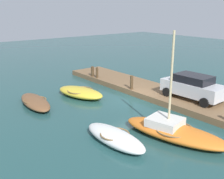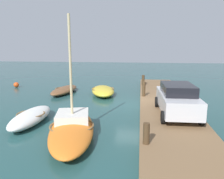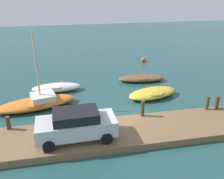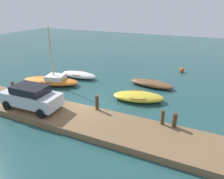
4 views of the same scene
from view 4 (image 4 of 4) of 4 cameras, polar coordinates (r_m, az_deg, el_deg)
The scene contains 12 objects.
ground_plane at distance 16.04m, azimuth -5.81°, elevation -4.98°, with size 84.00×84.00×0.00m, color #234C4C.
dock_platform at distance 14.35m, azimuth -10.21°, elevation -7.86°, with size 19.20×3.31×0.43m, color brown.
rowboat_brown at distance 20.19m, azimuth 10.95°, elevation 1.64°, with size 4.47×1.91×0.56m.
rowboat_white at distance 22.39m, azimuth -9.20°, elevation 4.07°, with size 4.09×1.53×0.68m.
sailboat_orange at distance 21.13m, azimuth -16.53°, elevation 2.46°, with size 6.03×3.24×5.54m.
motorboat_yellow at distance 17.04m, azimuth 7.32°, elevation -1.97°, with size 4.50×2.81×0.69m.
mooring_post_west at distance 19.74m, azimuth -25.91°, elevation 0.89°, with size 0.26×0.26×0.83m, color #47331E.
mooring_post_mid_west at distance 14.58m, azimuth -4.20°, elevation -3.64°, with size 0.24×0.24×1.09m, color #47331E.
mooring_post_mid_east at distance 13.25m, azimuth 13.93°, elevation -7.56°, with size 0.22×0.22×0.95m, color #47331E.
mooring_post_east at distance 13.18m, azimuth 17.05°, elevation -8.20°, with size 0.27×0.27×0.91m, color #47331E.
parked_car at distance 15.71m, azimuth -21.57°, elevation -1.85°, with size 4.40×2.13×1.72m.
marker_buoy at distance 25.40m, azimuth 18.91°, elevation 5.18°, with size 0.53×0.53×0.53m, color #E54C19.
Camera 4 is at (7.35, -12.14, 7.47)m, focal length 32.82 mm.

